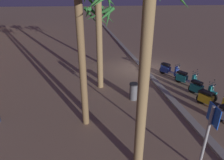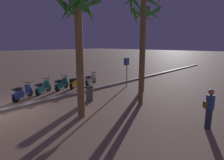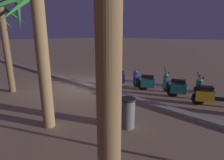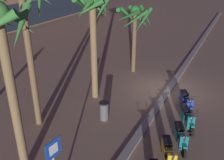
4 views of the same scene
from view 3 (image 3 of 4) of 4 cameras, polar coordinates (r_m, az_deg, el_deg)
ground_plane at (r=9.93m, az=-9.01°, el=-2.05°), size 200.00×200.00×0.00m
curb_strip at (r=10.00m, az=-8.45°, el=-1.56°), size 60.00×0.36×0.12m
scooter_yellow_mid_front at (r=8.13m, az=29.83°, el=-4.39°), size 1.71×0.96×1.17m
scooter_teal_far_back at (r=8.59m, az=22.28°, el=-2.50°), size 1.60×0.90×1.17m
scooter_teal_tail_end at (r=9.15m, az=13.11°, el=-0.82°), size 1.58×0.95×1.17m
scooter_blue_last_in_row at (r=9.69m, az=3.70°, el=0.48°), size 1.64×1.01×1.04m
palm_tree_far_corner at (r=9.87m, az=-32.13°, el=16.73°), size 2.53×2.51×4.62m
litter_bin at (r=5.52m, az=5.06°, el=-10.48°), size 0.48×0.48×0.95m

